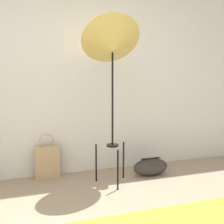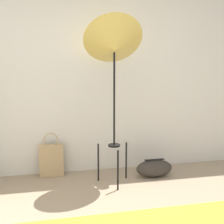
% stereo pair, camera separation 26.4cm
% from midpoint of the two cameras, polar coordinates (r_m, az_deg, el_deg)
% --- Properties ---
extents(wall_back, '(8.00, 0.05, 2.60)m').
position_cam_midpoint_polar(wall_back, '(3.43, -6.28, 8.45)').
color(wall_back, silver).
rests_on(wall_back, ground_plane).
extents(photo_umbrella, '(0.68, 0.61, 1.92)m').
position_cam_midpoint_polar(photo_umbrella, '(2.99, -2.50, 14.13)').
color(photo_umbrella, black).
rests_on(photo_umbrella, ground_plane).
extents(tote_bag, '(0.30, 0.10, 0.56)m').
position_cam_midpoint_polar(tote_bag, '(3.42, -16.12, -10.40)').
color(tote_bag, tan).
rests_on(tote_bag, ground_plane).
extents(duffel_bag, '(0.46, 0.22, 0.23)m').
position_cam_midpoint_polar(duffel_bag, '(3.44, 6.18, -11.82)').
color(duffel_bag, '#332D28').
rests_on(duffel_bag, ground_plane).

